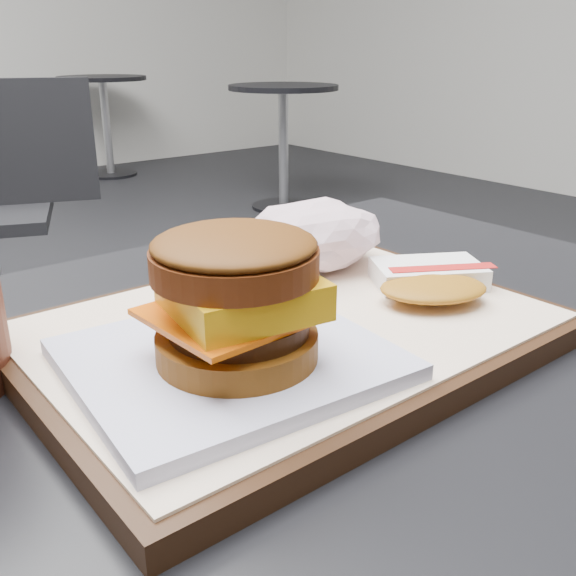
# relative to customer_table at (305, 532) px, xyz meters

# --- Properties ---
(customer_table) EXTENTS (0.80, 0.60, 0.77)m
(customer_table) POSITION_rel_customer_table_xyz_m (0.00, 0.00, 0.00)
(customer_table) COLOR #A5A5AA
(customer_table) RESTS_ON ground
(serving_tray) EXTENTS (0.38, 0.28, 0.02)m
(serving_tray) POSITION_rel_customer_table_xyz_m (-0.02, 0.00, 0.20)
(serving_tray) COLOR black
(serving_tray) RESTS_ON customer_table
(breakfast_sandwich) EXTENTS (0.20, 0.19, 0.09)m
(breakfast_sandwich) POSITION_rel_customer_table_xyz_m (-0.09, -0.04, 0.24)
(breakfast_sandwich) COLOR white
(breakfast_sandwich) RESTS_ON serving_tray
(hash_brown) EXTENTS (0.14, 0.12, 0.02)m
(hash_brown) POSITION_rel_customer_table_xyz_m (0.11, -0.03, 0.22)
(hash_brown) COLOR white
(hash_brown) RESTS_ON serving_tray
(crumpled_wrapper) EXTENTS (0.13, 0.11, 0.06)m
(crumpled_wrapper) POSITION_rel_customer_table_xyz_m (0.08, 0.08, 0.24)
(crumpled_wrapper) COLOR white
(crumpled_wrapper) RESTS_ON serving_tray
(neighbor_chair) EXTENTS (0.65, 0.55, 0.88)m
(neighbor_chair) POSITION_rel_customer_table_xyz_m (0.27, 1.85, -0.07)
(neighbor_chair) COLOR #9B9A9F
(neighbor_chair) RESTS_ON ground
(bg_table_near) EXTENTS (0.66, 0.66, 0.75)m
(bg_table_near) POSITION_rel_customer_table_xyz_m (2.20, 2.80, -0.02)
(bg_table_near) COLOR black
(bg_table_near) RESTS_ON ground
(bg_table_far) EXTENTS (0.66, 0.66, 0.75)m
(bg_table_far) POSITION_rel_customer_table_xyz_m (1.80, 4.50, -0.02)
(bg_table_far) COLOR black
(bg_table_far) RESTS_ON ground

